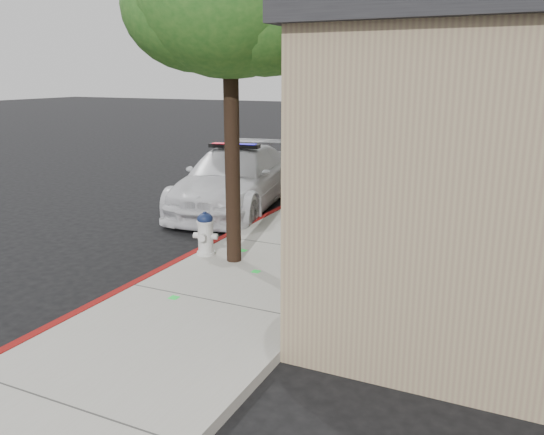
% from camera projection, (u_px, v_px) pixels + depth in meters
% --- Properties ---
extents(ground, '(120.00, 120.00, 0.00)m').
position_uv_depth(ground, '(129.00, 292.00, 9.08)').
color(ground, black).
rests_on(ground, ground).
extents(sidewalk, '(3.20, 60.00, 0.15)m').
position_uv_depth(sidewalk, '(291.00, 250.00, 11.02)').
color(sidewalk, '#9C988E').
rests_on(sidewalk, ground).
extents(red_curb, '(0.14, 60.00, 0.16)m').
position_uv_depth(red_curb, '(224.00, 240.00, 11.65)').
color(red_curb, maroon).
rests_on(red_curb, ground).
extents(police_car, '(3.18, 5.85, 1.73)m').
position_uv_depth(police_car, '(235.00, 178.00, 14.53)').
color(police_car, silver).
rests_on(police_car, ground).
extents(fire_hydrant, '(0.48, 0.42, 0.84)m').
position_uv_depth(fire_hydrant, '(205.00, 233.00, 10.39)').
color(fire_hydrant, silver).
rests_on(fire_hydrant, sidewalk).
extents(street_tree_near, '(3.61, 3.30, 6.04)m').
position_uv_depth(street_tree_near, '(229.00, 0.00, 9.02)').
color(street_tree_near, black).
rests_on(street_tree_near, sidewalk).
extents(street_tree_mid, '(3.41, 3.33, 6.29)m').
position_uv_depth(street_tree_mid, '(378.00, 22.00, 15.62)').
color(street_tree_mid, black).
rests_on(street_tree_mid, sidewalk).
extents(street_tree_far, '(2.86, 2.70, 5.11)m').
position_uv_depth(street_tree_far, '(397.00, 59.00, 19.60)').
color(street_tree_far, black).
rests_on(street_tree_far, sidewalk).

